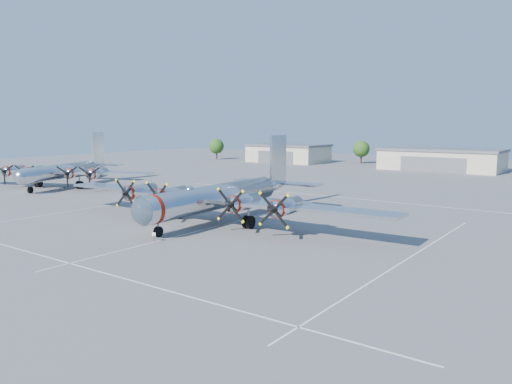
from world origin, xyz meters
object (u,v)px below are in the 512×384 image
Objects in this scene: tree_west at (361,149)px; info_placard at (154,235)px; hangar_center at (441,159)px; tree_far_west at (217,146)px; main_bomber_b29 at (221,221)px; bomber_west at (65,187)px; hangar_west at (288,153)px.

tree_west is 105.67m from info_placard.
tree_west is at bearing 103.53° from info_placard.
hangar_center is 94.64m from info_placard.
hangar_center is 4.31× the size of tree_west.
info_placard is (69.84, -90.65, -3.57)m from tree_far_west.
bomber_west is (-43.71, 7.58, 0.00)m from main_bomber_b29.
tree_west is 93.56m from main_bomber_b29.
tree_west reaches higher than hangar_west.
hangar_west is 3.40× the size of tree_far_west.
tree_far_west is 1.00× the size of tree_west.
hangar_west reaches higher than bomber_west.
tree_west reaches higher than main_bomber_b29.
hangar_west is 3.40× the size of tree_west.
tree_far_west is at bearing 127.54° from info_placard.
hangar_center is (45.00, -0.00, -0.00)m from hangar_west.
hangar_center reaches higher than main_bomber_b29.
main_bomber_b29 is (43.21, -82.50, -2.71)m from hangar_west.
hangar_center reaches higher than bomber_west.
main_bomber_b29 is at bearing -62.36° from hangar_west.
tree_west is at bearing 56.30° from bomber_west.
tree_far_west reaches higher than hangar_west.
main_bomber_b29 is 12.24m from info_placard.
main_bomber_b29 is at bearing -91.25° from hangar_center.
tree_far_west is 0.18× the size of bomber_west.
tree_west reaches higher than info_placard.
info_placard is at bearing -76.39° from tree_west.
tree_far_west and tree_west have the same top height.
bomber_west is at bearing -90.39° from hangar_west.
hangar_center is 82.57m from main_bomber_b29.
main_bomber_b29 is at bearing 97.63° from info_placard.
tree_west reaches higher than hangar_center.
bomber_west is 39.83× the size of info_placard.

